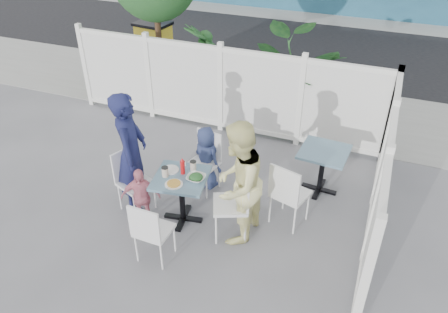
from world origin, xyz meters
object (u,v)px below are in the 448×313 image
(chair_right, at_px, (237,199))
(utility_cabinet, at_px, (155,54))
(chair_near, at_px, (150,229))
(woman, at_px, (237,184))
(toddler, at_px, (141,197))
(chair_back, at_px, (206,157))
(man, at_px, (131,152))
(spare_table, at_px, (323,160))
(chair_left, at_px, (131,176))
(main_table, at_px, (181,187))
(boy, at_px, (206,158))

(chair_right, bearing_deg, utility_cabinet, 17.13)
(utility_cabinet, xyz_separation_m, chair_near, (2.68, -4.99, -0.12))
(woman, relative_size, toddler, 1.88)
(chair_back, xyz_separation_m, man, (-0.77, -0.75, 0.35))
(spare_table, height_order, chair_left, chair_left)
(man, height_order, woman, man)
(main_table, height_order, chair_left, chair_left)
(man, relative_size, woman, 1.05)
(man, bearing_deg, main_table, -115.94)
(chair_back, height_order, boy, boy)
(main_table, bearing_deg, chair_near, -90.42)
(utility_cabinet, height_order, spare_table, utility_cabinet)
(main_table, xyz_separation_m, woman, (0.80, -0.02, 0.28))
(chair_back, relative_size, woman, 0.55)
(spare_table, distance_m, boy, 1.72)
(main_table, xyz_separation_m, chair_left, (-0.78, 0.01, -0.03))
(woman, bearing_deg, boy, -132.98)
(chair_left, bearing_deg, chair_back, 158.05)
(toddler, bearing_deg, chair_right, -11.73)
(main_table, height_order, woman, woman)
(man, distance_m, woman, 1.58)
(chair_right, relative_size, boy, 1.01)
(main_table, height_order, toddler, toddler)
(chair_left, height_order, woman, woman)
(spare_table, relative_size, chair_right, 0.72)
(man, height_order, boy, man)
(spare_table, distance_m, toddler, 2.67)
(utility_cabinet, xyz_separation_m, woman, (3.49, -4.17, 0.20))
(chair_back, xyz_separation_m, toddler, (-0.47, -1.10, -0.09))
(chair_back, distance_m, chair_near, 1.66)
(woman, distance_m, boy, 1.24)
(main_table, xyz_separation_m, chair_back, (-0.01, 0.82, -0.03))
(spare_table, distance_m, man, 2.76)
(utility_cabinet, distance_m, spare_table, 5.16)
(chair_left, bearing_deg, main_table, 110.92)
(chair_back, height_order, chair_near, chair_back)
(man, height_order, toddler, man)
(chair_left, bearing_deg, chair_right, 111.54)
(main_table, xyz_separation_m, spare_table, (1.64, 1.36, -0.01))
(chair_left, bearing_deg, spare_table, 140.54)
(boy, bearing_deg, utility_cabinet, -27.47)
(chair_right, bearing_deg, spare_table, -55.19)
(spare_table, bearing_deg, chair_back, -162.05)
(chair_right, height_order, toddler, chair_right)
(utility_cabinet, bearing_deg, chair_left, -58.61)
(main_table, bearing_deg, spare_table, 39.62)
(main_table, height_order, chair_right, chair_right)
(utility_cabinet, distance_m, woman, 5.44)
(chair_back, bearing_deg, man, 55.18)
(man, xyz_separation_m, toddler, (0.30, -0.35, -0.43))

